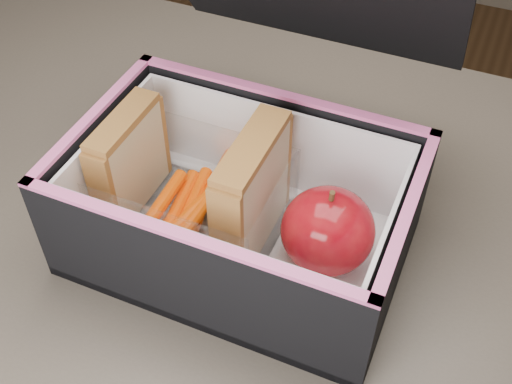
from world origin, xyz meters
TOP-DOWN VIEW (x-y plane):
  - kitchen_table at (0.00, 0.00)m, footprint 1.20×0.80m
  - lunch_bag at (-0.03, 0.04)m, footprint 0.28×0.29m
  - plastic_tub at (-0.08, 0.04)m, footprint 0.16×0.11m
  - sandwich_left at (-0.14, 0.04)m, footprint 0.02×0.09m
  - sandwich_right at (-0.02, 0.04)m, footprint 0.03×0.10m
  - carrot_sticks at (-0.08, 0.04)m, footprint 0.05×0.16m
  - paper_napkin at (0.05, 0.04)m, footprint 0.08×0.09m
  - red_apple at (0.05, 0.04)m, footprint 0.10×0.10m

SIDE VIEW (x-z plane):
  - kitchen_table at x=0.00m, z-range 0.28..1.03m
  - paper_napkin at x=0.05m, z-range 0.76..0.77m
  - carrot_sticks at x=-0.08m, z-range 0.77..0.80m
  - plastic_tub at x=-0.08m, z-range 0.76..0.83m
  - red_apple at x=0.05m, z-range 0.77..0.85m
  - lunch_bag at x=-0.03m, z-range 0.68..0.94m
  - sandwich_left at x=-0.14m, z-range 0.77..0.86m
  - sandwich_right at x=-0.02m, z-range 0.77..0.87m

